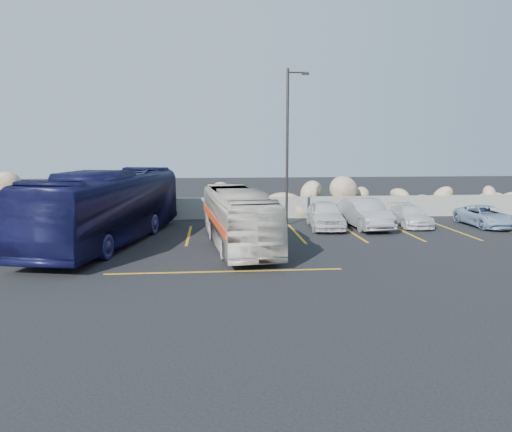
{
  "coord_description": "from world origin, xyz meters",
  "views": [
    {
      "loc": [
        -1.4,
        -16.16,
        4.32
      ],
      "look_at": [
        0.39,
        4.0,
        1.31
      ],
      "focal_mm": 35.0,
      "sensor_mm": 36.0,
      "label": 1
    }
  ],
  "objects": [
    {
      "name": "ground",
      "position": [
        0.0,
        0.0,
        0.0
      ],
      "size": [
        90.0,
        90.0,
        0.0
      ],
      "primitive_type": "plane",
      "color": "black",
      "rests_on": "ground"
    },
    {
      "name": "seawall",
      "position": [
        0.0,
        12.0,
        0.6
      ],
      "size": [
        60.0,
        0.4,
        1.2
      ],
      "primitive_type": "cube",
      "color": "gray",
      "rests_on": "ground"
    },
    {
      "name": "riprap_pile",
      "position": [
        0.0,
        13.2,
        1.3
      ],
      "size": [
        54.0,
        2.8,
        2.6
      ],
      "primitive_type": null,
      "color": "#A08569",
      "rests_on": "ground"
    },
    {
      "name": "parking_lines",
      "position": [
        4.64,
        5.57,
        0.01
      ],
      "size": [
        18.16,
        9.36,
        0.01
      ],
      "color": "#BE8D16",
      "rests_on": "ground"
    },
    {
      "name": "lamppost",
      "position": [
        2.56,
        9.5,
        4.3
      ],
      "size": [
        1.14,
        0.18,
        8.0
      ],
      "color": "#2A2725",
      "rests_on": "ground"
    },
    {
      "name": "vintage_bus",
      "position": [
        -0.34,
        4.31,
        1.21
      ],
      "size": [
        2.94,
        8.84,
        2.42
      ],
      "primitive_type": "imported",
      "rotation": [
        0.0,
        0.0,
        0.11
      ],
      "color": "beige",
      "rests_on": "ground"
    },
    {
      "name": "tour_coach",
      "position": [
        -5.82,
        5.44,
        1.57
      ],
      "size": [
        5.09,
        11.58,
        3.14
      ],
      "primitive_type": "imported",
      "rotation": [
        0.0,
        0.0,
        -0.22
      ],
      "color": "#101037",
      "rests_on": "ground"
    },
    {
      "name": "car_a",
      "position": [
        4.3,
        8.31,
        0.7
      ],
      "size": [
        2.01,
        4.26,
        1.41
      ],
      "primitive_type": "imported",
      "rotation": [
        0.0,
        0.0,
        -0.09
      ],
      "color": "silver",
      "rests_on": "ground"
    },
    {
      "name": "car_b",
      "position": [
        6.31,
        8.25,
        0.73
      ],
      "size": [
        1.87,
        4.53,
        1.46
      ],
      "primitive_type": "imported",
      "rotation": [
        0.0,
        0.0,
        0.08
      ],
      "color": "#9D9DA1",
      "rests_on": "ground"
    },
    {
      "name": "car_c",
      "position": [
        8.87,
        8.66,
        0.53
      ],
      "size": [
        1.66,
        3.71,
        1.06
      ],
      "primitive_type": "imported",
      "rotation": [
        0.0,
        0.0,
        -0.05
      ],
      "color": "silver",
      "rests_on": "ground"
    },
    {
      "name": "car_d",
      "position": [
        12.65,
        8.12,
        0.53
      ],
      "size": [
        1.87,
        3.87,
        1.06
      ],
      "primitive_type": "imported",
      "rotation": [
        0.0,
        0.0,
        0.03
      ],
      "color": "#86A1BE",
      "rests_on": "ground"
    }
  ]
}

